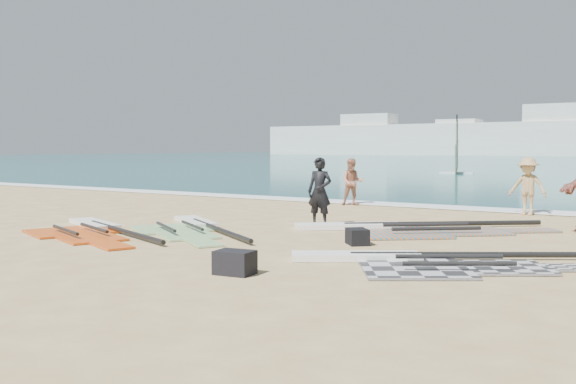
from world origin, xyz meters
The scene contains 12 objects.
ground centered at (0.00, 0.00, 0.00)m, with size 300.00×300.00×0.00m, color tan.
surf_line centered at (0.00, 12.30, 0.00)m, with size 300.00×1.20×0.04m, color white.
rig_grey centered at (3.13, 1.86, 0.05)m, with size 5.45×4.02×0.20m.
rig_green centered at (-3.54, 3.25, 0.05)m, with size 4.66×4.00×0.20m.
rig_orange centered at (1.06, 6.02, 0.05)m, with size 6.01×4.92×0.21m.
rig_red centered at (-5.25, 1.56, 0.05)m, with size 5.20×3.30×0.20m.
gear_bag_near centered at (0.89, -0.63, 0.19)m, with size 0.61×0.45×0.39m, color black.
gear_bag_far centered at (1.11, 3.33, 0.17)m, with size 0.57×0.40×0.34m, color black.
person_wetsuit centered at (-1.23, 5.74, 0.90)m, with size 0.66×0.43×1.81m, color black.
beachgoer_left centered at (-3.25, 11.50, 0.83)m, with size 0.81×0.63×1.67m, color #B7755A.
beachgoer_mid centered at (2.74, 11.50, 0.88)m, with size 1.14×0.66×1.77m, color tan.
windsurfer_left centered at (-8.78, 39.44, 1.33)m, with size 2.62×3.00×4.60m.
Camera 1 is at (7.27, -8.80, 2.07)m, focal length 40.00 mm.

